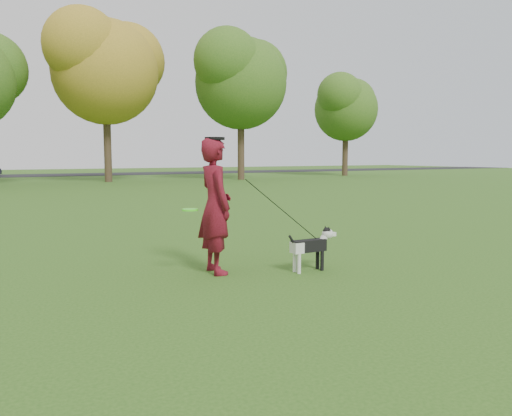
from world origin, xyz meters
TOP-DOWN VIEW (x-y plane):
  - ground at (0.00, 0.00)m, footprint 120.00×120.00m
  - road at (0.00, 40.00)m, footprint 120.00×7.00m
  - man at (-0.26, -0.13)m, footprint 0.52×0.75m
  - dog at (1.08, -0.73)m, footprint 0.88×0.18m
  - man_held_items at (0.70, -0.46)m, footprint 2.00×0.74m
  - tree_row at (-1.43, 26.07)m, footprint 51.74×8.86m

SIDE VIEW (x-z plane):
  - ground at x=0.00m, z-range 0.00..0.00m
  - road at x=0.00m, z-range 0.00..0.02m
  - dog at x=1.08m, z-range 0.07..0.74m
  - man_held_items at x=0.70m, z-range 0.14..1.71m
  - man at x=-0.26m, z-range 0.00..2.01m
  - tree_row at x=-1.43m, z-range 1.40..13.41m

